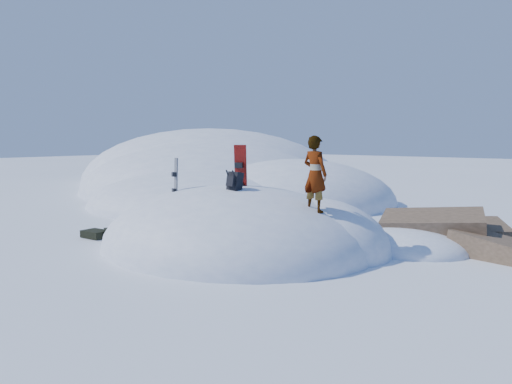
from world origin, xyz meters
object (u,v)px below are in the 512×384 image
Objects in this scene: snowboard_dark at (175,184)px; person at (315,174)px; backpack at (234,181)px; snowboard_red at (240,178)px.

person is (3.57, 0.77, 0.38)m from snowboard_dark.
snowboard_dark is 2.65× the size of backpack.
snowboard_dark is (-1.40, -0.84, -0.18)m from snowboard_red.
snowboard_red is at bearing 57.78° from snowboard_dark.
snowboard_red is 1.21× the size of snowboard_dark.
backpack is at bearing 22.26° from person.
snowboard_red is 0.65m from backpack.
person reaches higher than snowboard_red.
snowboard_red is 3.20× the size of backpack.
snowboard_red is 1.00× the size of person.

